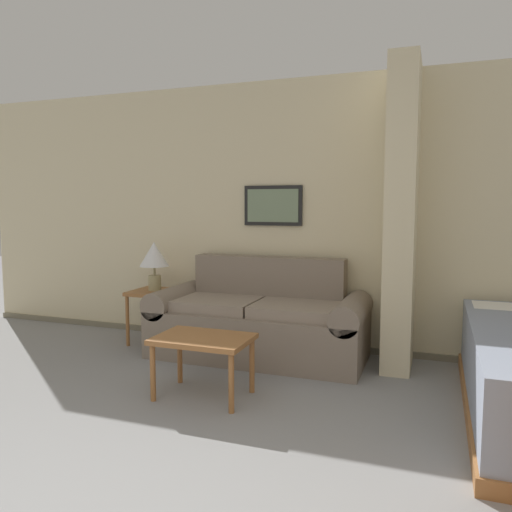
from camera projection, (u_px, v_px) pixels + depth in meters
name	position (u px, v px, depth m)	size (l,w,h in m)	color
wall_back	(309.00, 216.00, 4.86)	(7.78, 0.16, 2.60)	beige
wall_partition_pillar	(401.00, 217.00, 4.21)	(0.24, 0.60, 2.60)	beige
couch	(259.00, 321.00, 4.62)	(1.98, 0.84, 0.90)	gray
coffee_table	(203.00, 345.00, 3.63)	(0.69, 0.48, 0.45)	#996033
side_table	(155.00, 299.00, 5.05)	(0.46, 0.46, 0.54)	#996033
table_lamp	(154.00, 257.00, 5.01)	(0.30, 0.30, 0.49)	tan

